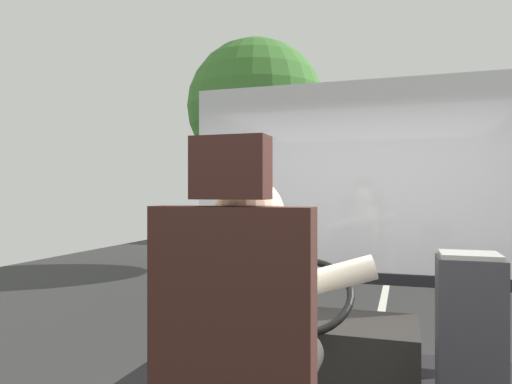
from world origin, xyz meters
name	(u,v)px	position (x,y,z in m)	size (l,w,h in m)	color
ground	(388,276)	(0.00, 8.80, -0.02)	(18.00, 44.00, 0.06)	#2C2C2C
bus_driver	(253,323)	(-0.13, -0.41, 1.39)	(0.78, 0.54, 0.75)	#332D28
steering_console	(318,351)	(-0.13, 0.80, 0.91)	(1.10, 1.00, 0.80)	#282623
fare_box	(470,353)	(0.61, 0.35, 1.12)	(0.27, 0.25, 0.87)	#333338
windshield_panel	(356,204)	(0.00, 1.62, 1.73)	(2.50, 0.08, 1.48)	silver
street_tree	(256,109)	(-3.09, 8.93, 3.83)	(3.29, 3.29, 5.49)	#4C3828
shop_building	(507,168)	(4.25, 19.15, 2.78)	(13.65, 5.93, 5.57)	tan
parked_car_blue	(497,217)	(4.39, 22.16, 0.63)	(1.78, 3.87, 1.22)	navy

